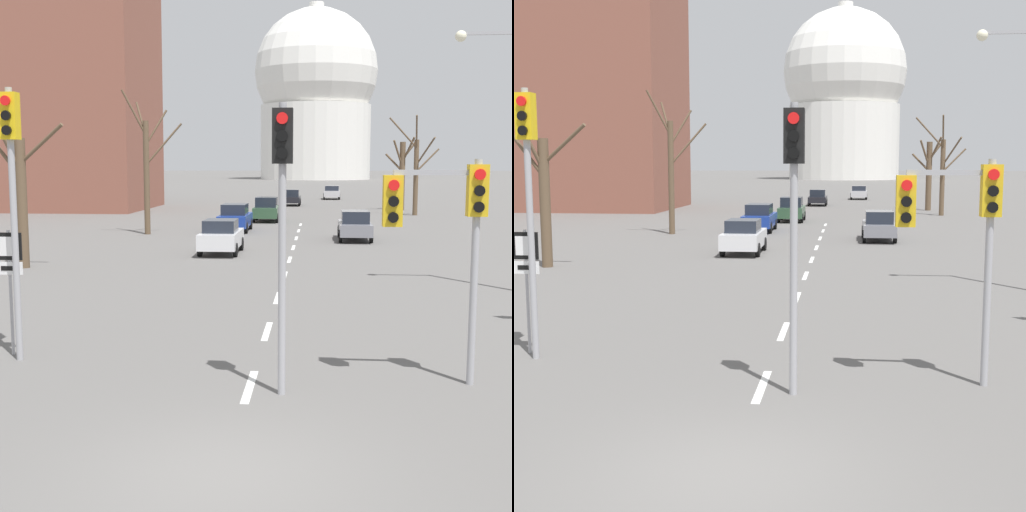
% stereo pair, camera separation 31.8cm
% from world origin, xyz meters
% --- Properties ---
extents(ground_plane, '(800.00, 800.00, 0.00)m').
position_xyz_m(ground_plane, '(0.00, 0.00, 0.00)').
color(ground_plane, '#5E5B59').
extents(lane_stripe_0, '(0.16, 2.00, 0.01)m').
position_xyz_m(lane_stripe_0, '(0.00, 3.86, 0.00)').
color(lane_stripe_0, silver).
rests_on(lane_stripe_0, ground_plane).
extents(lane_stripe_1, '(0.16, 2.00, 0.01)m').
position_xyz_m(lane_stripe_1, '(0.00, 8.36, 0.00)').
color(lane_stripe_1, silver).
rests_on(lane_stripe_1, ground_plane).
extents(lane_stripe_2, '(0.16, 2.00, 0.01)m').
position_xyz_m(lane_stripe_2, '(0.00, 12.86, 0.00)').
color(lane_stripe_2, silver).
rests_on(lane_stripe_2, ground_plane).
extents(lane_stripe_3, '(0.16, 2.00, 0.01)m').
position_xyz_m(lane_stripe_3, '(0.00, 17.36, 0.00)').
color(lane_stripe_3, silver).
rests_on(lane_stripe_3, ground_plane).
extents(lane_stripe_4, '(0.16, 2.00, 0.01)m').
position_xyz_m(lane_stripe_4, '(0.00, 21.86, 0.00)').
color(lane_stripe_4, silver).
rests_on(lane_stripe_4, ground_plane).
extents(lane_stripe_5, '(0.16, 2.00, 0.01)m').
position_xyz_m(lane_stripe_5, '(0.00, 26.36, 0.00)').
color(lane_stripe_5, silver).
rests_on(lane_stripe_5, ground_plane).
extents(lane_stripe_6, '(0.16, 2.00, 0.01)m').
position_xyz_m(lane_stripe_6, '(0.00, 30.86, 0.00)').
color(lane_stripe_6, silver).
rests_on(lane_stripe_6, ground_plane).
extents(lane_stripe_7, '(0.16, 2.00, 0.01)m').
position_xyz_m(lane_stripe_7, '(0.00, 35.36, 0.00)').
color(lane_stripe_7, silver).
rests_on(lane_stripe_7, ground_plane).
extents(lane_stripe_8, '(0.16, 2.00, 0.01)m').
position_xyz_m(lane_stripe_8, '(0.00, 39.86, 0.00)').
color(lane_stripe_8, silver).
rests_on(lane_stripe_8, ground_plane).
extents(traffic_signal_near_left, '(0.36, 0.34, 5.75)m').
position_xyz_m(traffic_signal_near_left, '(-5.11, 5.26, 3.98)').
color(traffic_signal_near_left, '#9E9EA3').
rests_on(traffic_signal_near_left, ground_plane).
extents(traffic_signal_near_right, '(1.91, 0.34, 4.28)m').
position_xyz_m(traffic_signal_near_right, '(3.63, 4.37, 3.23)').
color(traffic_signal_near_right, '#9E9EA3').
rests_on(traffic_signal_near_right, ground_plane).
extents(traffic_signal_centre_tall, '(0.36, 0.34, 5.26)m').
position_xyz_m(traffic_signal_centre_tall, '(0.62, 3.47, 3.66)').
color(traffic_signal_centre_tall, '#9E9EA3').
rests_on(traffic_signal_centre_tall, ground_plane).
extents(route_sign_post, '(0.60, 0.08, 2.77)m').
position_xyz_m(route_sign_post, '(-5.43, 5.65, 1.90)').
color(route_sign_post, '#9E9EA3').
rests_on(route_sign_post, ground_plane).
extents(sedan_near_left, '(1.80, 3.98, 1.60)m').
position_xyz_m(sedan_near_left, '(-3.29, 23.73, 0.81)').
color(sedan_near_left, silver).
rests_on(sedan_near_left, ground_plane).
extents(sedan_near_right, '(1.83, 4.53, 1.71)m').
position_xyz_m(sedan_near_right, '(-3.92, 34.68, 0.86)').
color(sedan_near_right, navy).
rests_on(sedan_near_right, ground_plane).
extents(sedan_mid_centre, '(1.83, 4.05, 1.78)m').
position_xyz_m(sedan_mid_centre, '(-2.54, 42.40, 0.88)').
color(sedan_mid_centre, '#2D4C33').
rests_on(sedan_mid_centre, ground_plane).
extents(sedan_far_left, '(1.85, 4.16, 1.61)m').
position_xyz_m(sedan_far_left, '(-1.53, 62.27, 0.81)').
color(sedan_far_left, black).
rests_on(sedan_far_left, ground_plane).
extents(sedan_far_right, '(1.94, 4.16, 1.59)m').
position_xyz_m(sedan_far_right, '(2.70, 75.30, 0.82)').
color(sedan_far_right, '#B7B7BC').
rests_on(sedan_far_right, ground_plane).
extents(sedan_distant_centre, '(1.80, 4.32, 1.64)m').
position_xyz_m(sedan_distant_centre, '(3.23, 30.13, 0.83)').
color(sedan_distant_centre, slate).
rests_on(sedan_distant_centre, ground_plane).
extents(bare_tree_left_near, '(3.37, 1.39, 8.44)m').
position_xyz_m(bare_tree_left_near, '(-8.89, 32.45, 3.83)').
color(bare_tree_left_near, brown).
rests_on(bare_tree_left_near, ground_plane).
extents(bare_tree_right_near, '(4.15, 2.83, 7.96)m').
position_xyz_m(bare_tree_right_near, '(9.04, 49.62, 3.58)').
color(bare_tree_right_near, brown).
rests_on(bare_tree_right_near, ground_plane).
extents(bare_tree_left_far, '(3.13, 1.04, 5.83)m').
position_xyz_m(bare_tree_left_far, '(-10.60, 18.44, 2.89)').
color(bare_tree_left_far, brown).
rests_on(bare_tree_left_far, ground_plane).
extents(bare_tree_right_far, '(2.89, 1.38, 6.53)m').
position_xyz_m(bare_tree_right_far, '(8.64, 55.96, 3.36)').
color(bare_tree_right_far, brown).
rests_on(bare_tree_right_far, ground_plane).
extents(capitol_dome, '(32.22, 32.22, 45.50)m').
position_xyz_m(capitol_dome, '(0.00, 182.68, 22.17)').
color(capitol_dome, silver).
rests_on(capitol_dome, ground_plane).
extents(apartment_block_left, '(18.00, 14.00, 21.19)m').
position_xyz_m(apartment_block_left, '(-23.55, 55.76, 10.59)').
color(apartment_block_left, brown).
rests_on(apartment_block_left, ground_plane).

